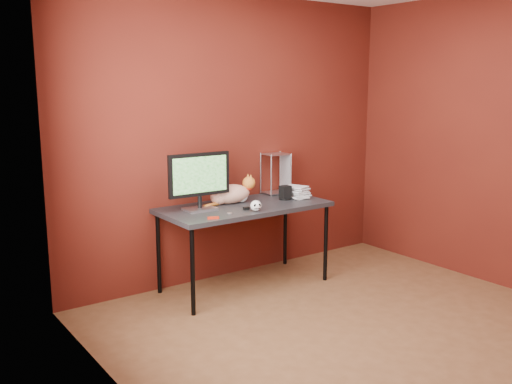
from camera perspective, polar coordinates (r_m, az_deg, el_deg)
room at (r=3.98m, az=11.92°, el=5.38°), size 3.52×3.52×2.61m
desk at (r=5.03m, az=-1.15°, el=-1.88°), size 1.50×0.70×0.75m
monitor at (r=4.79m, az=-5.69°, el=1.35°), size 0.56×0.19×0.49m
cat at (r=5.08m, az=-2.52°, el=-0.17°), size 0.54×0.25×0.25m
skull_mug at (r=4.77m, az=-0.00°, el=-1.38°), size 0.09×0.10×0.09m
speaker at (r=5.25m, az=2.94°, el=-0.11°), size 0.11×0.11×0.13m
book_stack at (r=5.23m, az=3.59°, el=5.90°), size 0.21×0.24×1.21m
wire_rack at (r=5.52m, az=1.99°, el=1.88°), size 0.24×0.20×0.40m
pocket_knife at (r=4.52m, az=-4.30°, el=-2.59°), size 0.09×0.06×0.02m
black_gadget at (r=4.83m, az=-0.98°, el=-1.65°), size 0.05×0.03×0.02m
washer at (r=4.70m, az=-2.66°, el=-2.14°), size 0.05×0.05×0.00m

